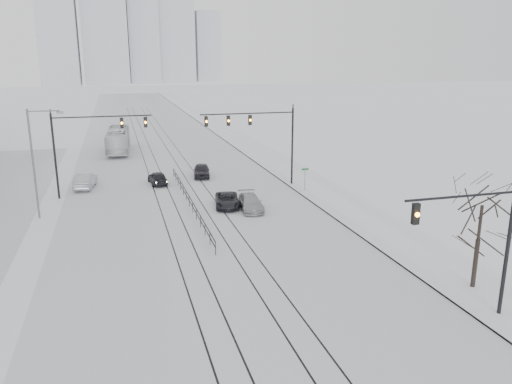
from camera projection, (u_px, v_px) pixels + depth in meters
The scene contains 18 objects.
road at pixel (159, 150), 72.60m from camera, with size 22.00×260.00×0.02m, color silver.
sidewalk_east at pixel (249, 145), 76.12m from camera, with size 5.00×260.00×0.16m, color white.
curb at pixel (233, 146), 75.49m from camera, with size 0.10×260.00×0.12m, color gray.
tram_rails at pixel (176, 181), 54.00m from camera, with size 5.30×180.00×0.01m.
skyline at pixel (130, 25), 264.74m from camera, with size 96.00×48.00×72.00m.
traffic_mast_near at pixel (482, 235), 24.03m from camera, with size 6.10×0.37×7.00m.
traffic_mast_ne at pixel (261, 131), 50.00m from camera, with size 9.60×0.37×8.00m.
traffic_mast_nw at pixel (87, 139), 46.61m from camera, with size 9.10×0.37×8.00m.
street_light_west at pixel (36, 156), 40.16m from camera, with size 2.73×0.25×9.00m.
bare_tree at pixel (481, 214), 27.47m from camera, with size 4.40×4.40×6.10m.
median_fence at pixel (189, 201), 44.56m from camera, with size 0.06×24.00×1.00m.
street_sign at pixel (305, 176), 49.24m from camera, with size 0.70×0.06×2.40m.
sedan_sb_inner at pixel (158, 178), 52.48m from camera, with size 1.61×4.00×1.36m, color black.
sedan_sb_outer at pixel (85, 181), 50.84m from camera, with size 1.61×4.62×1.52m, color #999AA0.
sedan_nb_front at pixel (227, 200), 44.40m from camera, with size 2.03×4.40×1.22m, color black.
sedan_nb_right at pixel (250, 203), 43.50m from camera, with size 1.84×4.52×1.31m, color #969A9D.
sedan_nb_far at pixel (202, 171), 55.71m from camera, with size 1.72×4.27×1.45m, color black.
box_truck at pixel (118, 140), 70.62m from camera, with size 2.82×12.07×3.36m, color silver.
Camera 1 is at (-5.88, -12.88, 12.74)m, focal length 35.00 mm.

